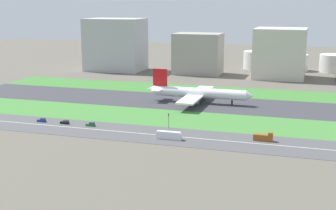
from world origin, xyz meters
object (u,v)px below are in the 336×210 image
at_px(truck_0, 264,137).
at_px(car_1, 65,122).
at_px(airliner, 197,93).
at_px(fuel_tank_centre, 298,63).
at_px(bus_0, 169,135).
at_px(office_tower, 280,53).
at_px(fuel_tank_east, 333,63).
at_px(hangar_building, 198,54).
at_px(traffic_light, 169,120).
at_px(car_0, 42,120).
at_px(fuel_tank_west, 257,60).
at_px(terminal_building, 116,45).
at_px(car_3, 91,124).

distance_m(truck_0, car_1, 97.97).
bearing_deg(airliner, fuel_tank_centre, 71.87).
bearing_deg(bus_0, office_tower, -99.74).
relative_size(office_tower, fuel_tank_east, 1.69).
height_order(hangar_building, fuel_tank_centre, hangar_building).
distance_m(airliner, office_tower, 121.41).
height_order(airliner, bus_0, airliner).
bearing_deg(airliner, car_1, -126.84).
relative_size(traffic_light, hangar_building, 0.18).
relative_size(bus_0, hangar_building, 0.30).
relative_size(car_0, fuel_tank_west, 0.19).
height_order(bus_0, terminal_building, terminal_building).
bearing_deg(fuel_tank_centre, truck_0, -91.27).
relative_size(airliner, car_3, 14.77).
relative_size(airliner, fuel_tank_east, 2.78).
relative_size(hangar_building, fuel_tank_west, 1.66).
height_order(airliner, fuel_tank_west, airliner).
distance_m(office_tower, fuel_tank_centre, 48.35).
xyz_separation_m(car_1, fuel_tank_east, (132.92, 227.00, 6.68)).
bearing_deg(traffic_light, car_1, -171.23).
bearing_deg(airliner, traffic_light, -89.18).
distance_m(hangar_building, fuel_tank_east, 118.76).
height_order(truck_0, terminal_building, terminal_building).
bearing_deg(fuel_tank_east, fuel_tank_west, 180.00).
xyz_separation_m(truck_0, fuel_tank_centre, (5.04, 227.00, 5.49)).
bearing_deg(fuel_tank_centre, car_0, -117.11).
height_order(airliner, car_0, airliner).
distance_m(car_0, fuel_tank_east, 270.05).
bearing_deg(bus_0, car_3, -13.01).
relative_size(car_0, terminal_building, 0.09).
bearing_deg(office_tower, truck_0, -87.65).
relative_size(car_1, hangar_building, 0.11).
height_order(traffic_light, terminal_building, terminal_building).
xyz_separation_m(terminal_building, hangar_building, (74.98, 0.00, -5.70)).
xyz_separation_m(terminal_building, fuel_tank_west, (118.59, 45.00, -14.73)).
bearing_deg(terminal_building, fuel_tank_centre, 16.23).
xyz_separation_m(car_1, bus_0, (57.52, -10.00, 0.90)).
height_order(car_1, traffic_light, traffic_light).
bearing_deg(truck_0, airliner, 124.66).
distance_m(airliner, bus_0, 78.40).
relative_size(car_3, traffic_light, 0.61).
relative_size(car_3, fuel_tank_centre, 0.24).
bearing_deg(airliner, terminal_building, 131.96).
bearing_deg(car_3, truck_0, -0.00).
relative_size(car_1, fuel_tank_east, 0.19).
distance_m(car_3, fuel_tank_east, 256.24).
height_order(car_3, hangar_building, hangar_building).
bearing_deg(car_3, car_0, 180.00).
bearing_deg(terminal_building, fuel_tank_west, 20.78).
bearing_deg(car_1, bus_0, -9.86).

